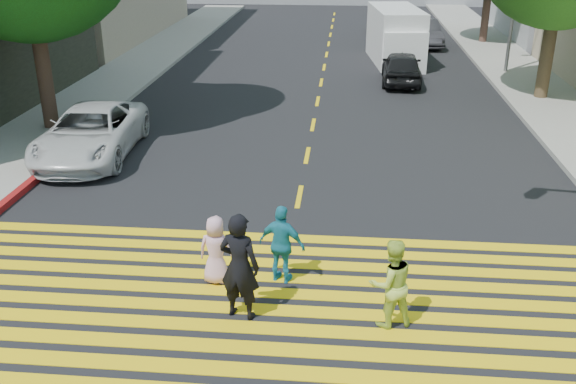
# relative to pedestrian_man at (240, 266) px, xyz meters

# --- Properties ---
(ground) EXTENTS (120.00, 120.00, 0.00)m
(ground) POSITION_rel_pedestrian_man_xyz_m (0.61, -0.80, -0.96)
(ground) COLOR black
(sidewalk_left) EXTENTS (3.00, 40.00, 0.15)m
(sidewalk_left) POSITION_rel_pedestrian_man_xyz_m (-7.89, 21.20, -0.89)
(sidewalk_left) COLOR gray
(sidewalk_left) RESTS_ON ground
(sidewalk_right) EXTENTS (3.00, 60.00, 0.15)m
(sidewalk_right) POSITION_rel_pedestrian_man_xyz_m (9.11, 14.20, -0.89)
(sidewalk_right) COLOR gray
(sidewalk_right) RESTS_ON ground
(curb_red) EXTENTS (0.20, 8.00, 0.16)m
(curb_red) POSITION_rel_pedestrian_man_xyz_m (-6.29, 5.20, -0.88)
(curb_red) COLOR maroon
(curb_red) RESTS_ON ground
(crosswalk) EXTENTS (13.40, 5.30, 0.01)m
(crosswalk) POSITION_rel_pedestrian_man_xyz_m (0.61, 0.47, -0.96)
(crosswalk) COLOR yellow
(crosswalk) RESTS_ON ground
(lane_line) EXTENTS (0.12, 34.40, 0.01)m
(lane_line) POSITION_rel_pedestrian_man_xyz_m (0.61, 21.70, -0.96)
(lane_line) COLOR yellow
(lane_line) RESTS_ON ground
(pedestrian_man) EXTENTS (0.80, 0.63, 1.93)m
(pedestrian_man) POSITION_rel_pedestrian_man_xyz_m (0.00, 0.00, 0.00)
(pedestrian_man) COLOR black
(pedestrian_man) RESTS_ON ground
(pedestrian_woman) EXTENTS (0.92, 0.82, 1.57)m
(pedestrian_woman) POSITION_rel_pedestrian_man_xyz_m (2.51, -0.02, -0.18)
(pedestrian_woman) COLOR #BFDA4A
(pedestrian_woman) RESTS_ON ground
(pedestrian_child) EXTENTS (0.68, 0.47, 1.33)m
(pedestrian_child) POSITION_rel_pedestrian_man_xyz_m (-0.62, 1.07, -0.30)
(pedestrian_child) COLOR #E0A7BB
(pedestrian_child) RESTS_ON ground
(pedestrian_extra) EXTENTS (0.97, 0.63, 1.53)m
(pedestrian_extra) POSITION_rel_pedestrian_man_xyz_m (0.59, 1.21, -0.20)
(pedestrian_extra) COLOR teal
(pedestrian_extra) RESTS_ON ground
(white_sedan) EXTENTS (2.66, 5.20, 1.41)m
(white_sedan) POSITION_rel_pedestrian_man_xyz_m (-5.52, 7.58, -0.26)
(white_sedan) COLOR silver
(white_sedan) RESTS_ON ground
(dark_car_near) EXTENTS (1.71, 3.97, 1.33)m
(dark_car_near) POSITION_rel_pedestrian_man_xyz_m (3.90, 17.40, -0.30)
(dark_car_near) COLOR black
(dark_car_near) RESTS_ON ground
(silver_car) EXTENTS (2.12, 4.82, 1.38)m
(silver_car) POSITION_rel_pedestrian_man_xyz_m (3.84, 29.37, -0.27)
(silver_car) COLOR #B6B6B6
(silver_car) RESTS_ON ground
(dark_car_parked) EXTENTS (1.82, 4.25, 1.36)m
(dark_car_parked) POSITION_rel_pedestrian_man_xyz_m (5.67, 26.08, -0.28)
(dark_car_parked) COLOR #29282D
(dark_car_parked) RESTS_ON ground
(white_van) EXTENTS (2.56, 5.48, 2.49)m
(white_van) POSITION_rel_pedestrian_man_xyz_m (3.90, 21.50, 0.22)
(white_van) COLOR silver
(white_van) RESTS_ON ground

